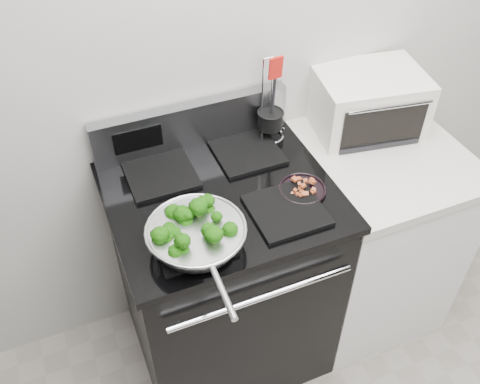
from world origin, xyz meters
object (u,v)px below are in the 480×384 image
gas_range (224,275)px  bacon_plate (303,187)px  toaster_oven (368,101)px  utensil_holder (270,124)px  skillet (197,235)px

gas_range → bacon_plate: size_ratio=6.76×
toaster_oven → utensil_holder: bearing=-177.2°
toaster_oven → skillet: bearing=-146.5°
gas_range → skillet: 0.58m
toaster_oven → bacon_plate: bearing=-137.5°
skillet → bacon_plate: (0.43, 0.10, -0.03)m
gas_range → skillet: (-0.16, -0.21, 0.51)m
gas_range → utensil_holder: utensil_holder is taller
bacon_plate → utensil_holder: (0.03, 0.33, 0.05)m
gas_range → utensil_holder: 0.64m
gas_range → bacon_plate: (0.27, -0.10, 0.48)m
gas_range → toaster_oven: bearing=14.6°
gas_range → toaster_oven: 0.91m
toaster_oven → gas_range: bearing=-156.2°
utensil_holder → toaster_oven: size_ratio=0.77×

